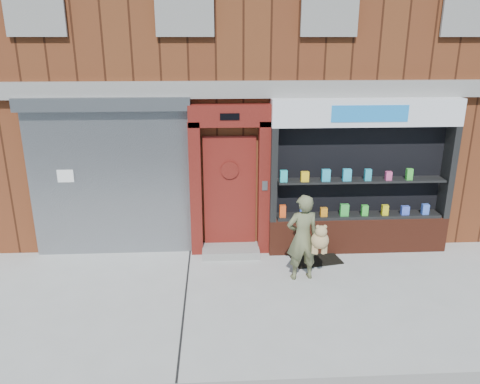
{
  "coord_description": "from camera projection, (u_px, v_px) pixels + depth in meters",
  "views": [
    {
      "loc": [
        -1.03,
        -6.6,
        4.03
      ],
      "look_at": [
        -0.61,
        1.0,
        1.52
      ],
      "focal_mm": 35.0,
      "sensor_mm": 36.0,
      "label": 1
    }
  ],
  "objects": [
    {
      "name": "woman",
      "position": [
        304.0,
        238.0,
        8.01
      ],
      "size": [
        0.73,
        0.53,
        1.55
      ],
      "color": "#626643",
      "rests_on": "ground"
    },
    {
      "name": "red_door_bay",
      "position": [
        230.0,
        181.0,
        8.85
      ],
      "size": [
        1.52,
        0.58,
        2.9
      ],
      "color": "#53120E",
      "rests_on": "ground"
    },
    {
      "name": "building",
      "position": [
        253.0,
        39.0,
        12.01
      ],
      "size": [
        12.0,
        8.16,
        8.0
      ],
      "color": "#5C2915",
      "rests_on": "ground"
    },
    {
      "name": "doormat",
      "position": [
        315.0,
        259.0,
        8.95
      ],
      "size": [
        1.0,
        0.79,
        0.02
      ],
      "primitive_type": "cube",
      "rotation": [
        0.0,
        0.0,
        0.2
      ],
      "color": "black",
      "rests_on": "ground"
    },
    {
      "name": "ground",
      "position": [
        281.0,
        299.0,
        7.58
      ],
      "size": [
        80.0,
        80.0,
        0.0
      ],
      "primitive_type": "plane",
      "color": "#9E9E99",
      "rests_on": "ground"
    },
    {
      "name": "shutter_bay",
      "position": [
        109.0,
        168.0,
        8.71
      ],
      "size": [
        3.1,
        0.3,
        3.04
      ],
      "color": "gray",
      "rests_on": "ground"
    },
    {
      "name": "pharmacy_bay",
      "position": [
        360.0,
        184.0,
        8.96
      ],
      "size": [
        3.5,
        0.41,
        3.0
      ],
      "color": "#5C2415",
      "rests_on": "ground"
    }
  ]
}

